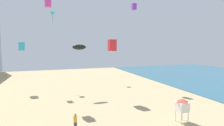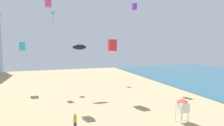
# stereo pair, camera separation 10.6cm
# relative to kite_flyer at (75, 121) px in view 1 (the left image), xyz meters

# --- Properties ---
(kite_flyer) EXTENTS (0.34, 0.34, 1.64)m
(kite_flyer) POSITION_rel_kite_flyer_xyz_m (0.00, 0.00, 0.00)
(kite_flyer) COLOR #383D4C
(kite_flyer) RESTS_ON ground
(lifeguard_stand) EXTENTS (1.10, 1.10, 2.55)m
(lifeguard_stand) POSITION_rel_kite_flyer_xyz_m (11.02, -1.94, 0.92)
(lifeguard_stand) COLOR white
(lifeguard_stand) RESTS_ON ground
(kite_cyan_box) EXTENTS (0.94, 0.94, 1.48)m
(kite_cyan_box) POSITION_rel_kite_flyer_xyz_m (-7.01, 18.56, 7.23)
(kite_cyan_box) COLOR #2DB7CC
(kite_magenta_box) EXTENTS (0.92, 0.92, 1.44)m
(kite_magenta_box) POSITION_rel_kite_flyer_xyz_m (-2.26, 11.72, 13.77)
(kite_magenta_box) COLOR #DB3D9E
(kite_red_box) EXTENTS (1.10, 1.10, 1.73)m
(kite_red_box) POSITION_rel_kite_flyer_xyz_m (6.77, 8.63, 7.37)
(kite_red_box) COLOR red
(kite_cyan_delta) EXTENTS (0.90, 0.90, 2.06)m
(kite_cyan_delta) POSITION_rel_kite_flyer_xyz_m (-1.58, 20.77, 13.65)
(kite_cyan_delta) COLOR #2DB7CC
(kite_purple_box) EXTENTS (0.78, 0.78, 1.22)m
(kite_purple_box) POSITION_rel_kite_flyer_xyz_m (13.67, 15.36, 15.03)
(kite_purple_box) COLOR purple
(kite_black_parafoil_2) EXTENTS (2.22, 0.62, 0.86)m
(kite_black_parafoil_2) POSITION_rel_kite_flyer_xyz_m (2.34, 12.38, 7.09)
(kite_black_parafoil_2) COLOR black
(kite_white_delta) EXTENTS (0.96, 0.96, 2.19)m
(kite_white_delta) POSITION_rel_kite_flyer_xyz_m (10.44, 19.79, 6.25)
(kite_white_delta) COLOR white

